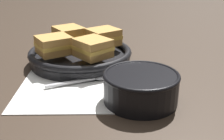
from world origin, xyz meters
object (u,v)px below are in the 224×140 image
object	(u,v)px
spoon	(96,78)
sandwich_far_right	(54,45)
sandwich_near_right	(103,37)
skillet	(81,56)
sandwich_far_left	(69,35)
soup_bowl	(141,86)
sandwich_near_left	(93,48)

from	to	relation	value
spoon	sandwich_far_right	distance (m)	0.15
sandwich_near_right	sandwich_far_right	bearing A→B (deg)	-155.59
skillet	sandwich_far_left	distance (m)	0.09
soup_bowl	sandwich_near_left	world-z (taller)	sandwich_near_left
soup_bowl	spoon	bearing A→B (deg)	127.03
spoon	sandwich_near_right	bearing A→B (deg)	62.73
spoon	sandwich_far_left	bearing A→B (deg)	92.85
spoon	soup_bowl	bearing A→B (deg)	-68.07
spoon	skillet	bearing A→B (deg)	89.26
sandwich_near_right	soup_bowl	bearing A→B (deg)	-79.75
skillet	sandwich_far_right	xyz separation A→B (m)	(-0.07, -0.03, 0.04)
sandwich_near_right	spoon	bearing A→B (deg)	-102.18
skillet	sandwich_far_right	world-z (taller)	sandwich_far_right
skillet	sandwich_near_right	bearing A→B (deg)	24.41
sandwich_far_left	sandwich_far_right	bearing A→B (deg)	-110.59
sandwich_far_left	sandwich_far_right	world-z (taller)	same
soup_bowl	sandwich_far_right	xyz separation A→B (m)	(-0.18, 0.21, 0.03)
sandwich_far_left	sandwich_near_left	bearing A→B (deg)	-65.59
skillet	soup_bowl	bearing A→B (deg)	-64.09
spoon	sandwich_near_right	distance (m)	0.17
soup_bowl	spoon	world-z (taller)	soup_bowl
skillet	sandwich_near_right	xyz separation A→B (m)	(0.07, 0.03, 0.04)
skillet	sandwich_far_left	world-z (taller)	sandwich_far_left
sandwich_far_left	sandwich_far_right	xyz separation A→B (m)	(-0.04, -0.10, 0.00)
sandwich_near_right	sandwich_far_left	world-z (taller)	same
spoon	skillet	xyz separation A→B (m)	(-0.03, 0.13, 0.01)
sandwich_far_left	soup_bowl	bearing A→B (deg)	-64.42
soup_bowl	sandwich_near_right	distance (m)	0.28
spoon	sandwich_far_left	distance (m)	0.21
soup_bowl	skillet	size ratio (longest dim) A/B	0.55
skillet	sandwich_near_right	world-z (taller)	sandwich_near_right
skillet	sandwich_far_left	size ratio (longest dim) A/B	2.61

